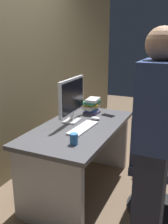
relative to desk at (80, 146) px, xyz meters
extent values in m
plane|color=brown|center=(0.00, 0.00, -0.50)|extent=(9.00, 9.00, 0.00)
cube|color=#8C7F5B|center=(0.00, 0.85, 1.00)|extent=(6.40, 0.10, 3.00)
cube|color=#4C4C51|center=(0.00, 0.00, 0.20)|extent=(1.39, 0.74, 0.04)
cube|color=#B2B2B7|center=(-0.64, 0.00, -0.16)|extent=(0.06, 0.66, 0.68)
cube|color=#B2B2B7|center=(0.64, 0.00, -0.16)|extent=(0.06, 0.66, 0.68)
cylinder|color=black|center=(-0.01, -0.79, -0.48)|extent=(0.52, 0.52, 0.03)
cylinder|color=black|center=(-0.01, -0.79, -0.27)|extent=(0.05, 0.05, 0.39)
cube|color=#33384C|center=(-0.01, -0.79, -0.04)|extent=(0.44, 0.44, 0.08)
cube|color=#33384C|center=(-0.01, -0.60, 0.22)|extent=(0.40, 0.06, 0.44)
cube|color=#262838|center=(-0.46, -0.80, -0.07)|extent=(0.34, 0.20, 0.85)
cube|color=navy|center=(-0.46, -0.80, 0.64)|extent=(0.40, 0.24, 0.58)
sphere|color=#A57A5B|center=(-0.46, -0.80, 1.03)|extent=(0.22, 0.22, 0.22)
cube|color=silver|center=(0.09, 0.13, 0.23)|extent=(0.21, 0.15, 0.02)
cube|color=silver|center=(0.09, 0.13, 0.28)|extent=(0.04, 0.03, 0.08)
cube|color=silver|center=(0.09, 0.13, 0.50)|extent=(0.54, 0.05, 0.36)
cube|color=black|center=(0.09, 0.11, 0.50)|extent=(0.50, 0.03, 0.32)
cube|color=white|center=(-0.07, -0.07, 0.23)|extent=(0.44, 0.15, 0.02)
ellipsoid|color=white|center=(0.24, -0.08, 0.24)|extent=(0.06, 0.10, 0.03)
cylinder|color=#3372B2|center=(-0.43, -0.15, 0.27)|extent=(0.07, 0.07, 0.09)
cube|color=#594C72|center=(0.44, 0.05, 0.24)|extent=(0.17, 0.17, 0.03)
cube|color=#3359A5|center=(0.46, 0.06, 0.26)|extent=(0.18, 0.15, 0.03)
cube|color=beige|center=(0.45, 0.06, 0.30)|extent=(0.22, 0.17, 0.04)
cube|color=gold|center=(0.47, 0.06, 0.33)|extent=(0.20, 0.19, 0.02)
cube|color=#338C59|center=(0.46, 0.06, 0.35)|extent=(0.21, 0.16, 0.03)
cube|color=white|center=(0.46, 0.04, 0.39)|extent=(0.21, 0.14, 0.03)
cube|color=black|center=(0.43, -0.15, 0.23)|extent=(0.11, 0.16, 0.01)
cube|color=maroon|center=(0.66, -0.55, -0.37)|extent=(0.34, 0.14, 0.26)
torus|color=maroon|center=(0.66, -0.55, -0.21)|extent=(0.18, 0.02, 0.18)
camera|label=1|loc=(-2.12, -1.01, 1.07)|focal=39.81mm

